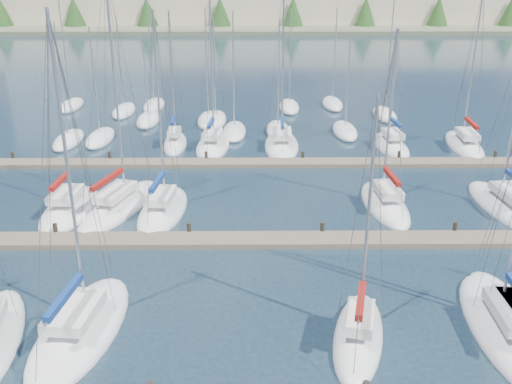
{
  "coord_description": "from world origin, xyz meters",
  "views": [
    {
      "loc": [
        -0.21,
        -14.01,
        15.2
      ],
      "look_at": [
        0.0,
        14.0,
        4.0
      ],
      "focal_mm": 40.0,
      "sensor_mm": 36.0,
      "label": 1
    }
  ],
  "objects_px": {
    "sailboat_n": "(175,143)",
    "sailboat_l": "(385,204)",
    "sailboat_e": "(506,328)",
    "sailboat_d": "(358,336)",
    "sailboat_h": "(70,209)",
    "sailboat_q": "(390,146)",
    "sailboat_o": "(213,146)",
    "sailboat_r": "(464,145)",
    "sailboat_m": "(506,207)",
    "sailboat_p": "(282,145)",
    "sailboat_j": "(163,210)",
    "sailboat_c": "(81,329)",
    "sailboat_i": "(120,206)"
  },
  "relations": [
    {
      "from": "sailboat_n",
      "to": "sailboat_l",
      "type": "bearing_deg",
      "value": -44.13
    },
    {
      "from": "sailboat_e",
      "to": "sailboat_l",
      "type": "relative_size",
      "value": 1.2
    },
    {
      "from": "sailboat_l",
      "to": "sailboat_d",
      "type": "distance_m",
      "value": 15.35
    },
    {
      "from": "sailboat_h",
      "to": "sailboat_q",
      "type": "xyz_separation_m",
      "value": [
        24.46,
        14.02,
        -0.0
      ]
    },
    {
      "from": "sailboat_h",
      "to": "sailboat_o",
      "type": "height_order",
      "value": "sailboat_o"
    },
    {
      "from": "sailboat_n",
      "to": "sailboat_r",
      "type": "relative_size",
      "value": 0.85
    },
    {
      "from": "sailboat_m",
      "to": "sailboat_r",
      "type": "relative_size",
      "value": 0.89
    },
    {
      "from": "sailboat_e",
      "to": "sailboat_p",
      "type": "bearing_deg",
      "value": 110.08
    },
    {
      "from": "sailboat_o",
      "to": "sailboat_j",
      "type": "height_order",
      "value": "sailboat_o"
    },
    {
      "from": "sailboat_n",
      "to": "sailboat_r",
      "type": "distance_m",
      "value": 25.97
    },
    {
      "from": "sailboat_p",
      "to": "sailboat_d",
      "type": "height_order",
      "value": "sailboat_p"
    },
    {
      "from": "sailboat_r",
      "to": "sailboat_d",
      "type": "distance_m",
      "value": 31.56
    },
    {
      "from": "sailboat_e",
      "to": "sailboat_l",
      "type": "distance_m",
      "value": 14.38
    },
    {
      "from": "sailboat_m",
      "to": "sailboat_d",
      "type": "relative_size",
      "value": 1.14
    },
    {
      "from": "sailboat_q",
      "to": "sailboat_o",
      "type": "bearing_deg",
      "value": 176.27
    },
    {
      "from": "sailboat_p",
      "to": "sailboat_q",
      "type": "bearing_deg",
      "value": 0.31
    },
    {
      "from": "sailboat_c",
      "to": "sailboat_i",
      "type": "bearing_deg",
      "value": 101.47
    },
    {
      "from": "sailboat_o",
      "to": "sailboat_j",
      "type": "bearing_deg",
      "value": -95.88
    },
    {
      "from": "sailboat_e",
      "to": "sailboat_i",
      "type": "relative_size",
      "value": 0.93
    },
    {
      "from": "sailboat_m",
      "to": "sailboat_d",
      "type": "bearing_deg",
      "value": -135.45
    },
    {
      "from": "sailboat_o",
      "to": "sailboat_c",
      "type": "bearing_deg",
      "value": -94.96
    },
    {
      "from": "sailboat_m",
      "to": "sailboat_o",
      "type": "height_order",
      "value": "sailboat_o"
    },
    {
      "from": "sailboat_p",
      "to": "sailboat_r",
      "type": "distance_m",
      "value": 16.36
    },
    {
      "from": "sailboat_e",
      "to": "sailboat_c",
      "type": "xyz_separation_m",
      "value": [
        -18.87,
        0.12,
        -0.0
      ]
    },
    {
      "from": "sailboat_m",
      "to": "sailboat_r",
      "type": "bearing_deg",
      "value": 77.1
    },
    {
      "from": "sailboat_d",
      "to": "sailboat_n",
      "type": "bearing_deg",
      "value": 125.65
    },
    {
      "from": "sailboat_j",
      "to": "sailboat_o",
      "type": "bearing_deg",
      "value": 85.66
    },
    {
      "from": "sailboat_m",
      "to": "sailboat_i",
      "type": "height_order",
      "value": "sailboat_i"
    },
    {
      "from": "sailboat_h",
      "to": "sailboat_d",
      "type": "distance_m",
      "value": 21.8
    },
    {
      "from": "sailboat_h",
      "to": "sailboat_m",
      "type": "distance_m",
      "value": 29.0
    },
    {
      "from": "sailboat_p",
      "to": "sailboat_q",
      "type": "height_order",
      "value": "sailboat_p"
    },
    {
      "from": "sailboat_q",
      "to": "sailboat_i",
      "type": "distance_m",
      "value": 25.2
    },
    {
      "from": "sailboat_p",
      "to": "sailboat_o",
      "type": "relative_size",
      "value": 1.03
    },
    {
      "from": "sailboat_q",
      "to": "sailboat_e",
      "type": "bearing_deg",
      "value": -95.91
    },
    {
      "from": "sailboat_e",
      "to": "sailboat_o",
      "type": "xyz_separation_m",
      "value": [
        -14.74,
        27.58,
        0.01
      ]
    },
    {
      "from": "sailboat_m",
      "to": "sailboat_i",
      "type": "distance_m",
      "value": 25.79
    },
    {
      "from": "sailboat_i",
      "to": "sailboat_d",
      "type": "bearing_deg",
      "value": -30.82
    },
    {
      "from": "sailboat_h",
      "to": "sailboat_j",
      "type": "height_order",
      "value": "sailboat_j"
    },
    {
      "from": "sailboat_e",
      "to": "sailboat_l",
      "type": "xyz_separation_m",
      "value": [
        -2.29,
        14.2,
        -0.0
      ]
    },
    {
      "from": "sailboat_r",
      "to": "sailboat_l",
      "type": "distance_m",
      "value": 16.72
    },
    {
      "from": "sailboat_i",
      "to": "sailboat_j",
      "type": "bearing_deg",
      "value": 3.0
    },
    {
      "from": "sailboat_h",
      "to": "sailboat_d",
      "type": "relative_size",
      "value": 1.17
    },
    {
      "from": "sailboat_h",
      "to": "sailboat_c",
      "type": "relative_size",
      "value": 0.92
    },
    {
      "from": "sailboat_o",
      "to": "sailboat_n",
      "type": "xyz_separation_m",
      "value": [
        -3.46,
        0.72,
        0.01
      ]
    },
    {
      "from": "sailboat_j",
      "to": "sailboat_i",
      "type": "distance_m",
      "value": 3.06
    },
    {
      "from": "sailboat_r",
      "to": "sailboat_c",
      "type": "xyz_separation_m",
      "value": [
        -26.63,
        -27.44,
        -0.01
      ]
    },
    {
      "from": "sailboat_h",
      "to": "sailboat_r",
      "type": "distance_m",
      "value": 34.11
    },
    {
      "from": "sailboat_m",
      "to": "sailboat_n",
      "type": "bearing_deg",
      "value": 144.05
    },
    {
      "from": "sailboat_h",
      "to": "sailboat_m",
      "type": "bearing_deg",
      "value": 2.87
    },
    {
      "from": "sailboat_l",
      "to": "sailboat_r",
      "type": "bearing_deg",
      "value": 50.22
    }
  ]
}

